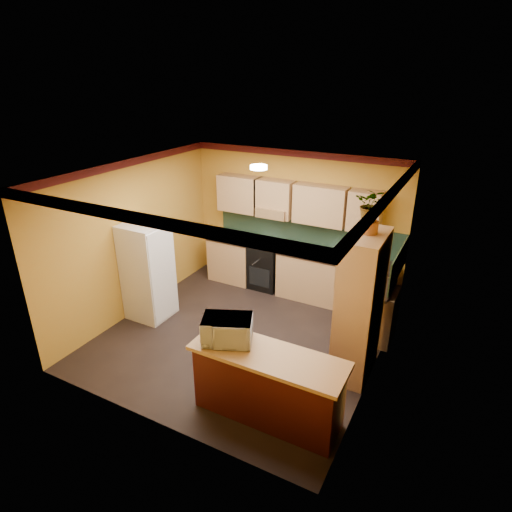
{
  "coord_description": "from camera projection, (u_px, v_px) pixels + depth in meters",
  "views": [
    {
      "loc": [
        2.96,
        -5.09,
        3.98
      ],
      "look_at": [
        0.03,
        0.45,
        1.27
      ],
      "focal_mm": 30.0,
      "sensor_mm": 36.0,
      "label": 1
    }
  ],
  "objects": [
    {
      "name": "fridge",
      "position": [
        148.0,
        271.0,
        7.29
      ],
      "size": [
        0.68,
        0.66,
        1.7
      ],
      "primitive_type": "cube",
      "color": "white",
      "rests_on": "ground"
    },
    {
      "name": "breakfast_bar",
      "position": [
        267.0,
        387.0,
        5.21
      ],
      "size": [
        1.8,
        0.55,
        0.88
      ],
      "primitive_type": "cube",
      "color": "#471410",
      "rests_on": "ground"
    },
    {
      "name": "bar_top",
      "position": [
        268.0,
        356.0,
        5.03
      ],
      "size": [
        1.9,
        0.65,
        0.05
      ],
      "primitive_type": "cube",
      "color": "tan",
      "rests_on": "breakfast_bar"
    },
    {
      "name": "room_shell",
      "position": [
        250.0,
        210.0,
        6.37
      ],
      "size": [
        4.24,
        4.24,
        2.72
      ],
      "color": "black",
      "rests_on": "ground"
    },
    {
      "name": "microwave",
      "position": [
        227.0,
        330.0,
        5.19
      ],
      "size": [
        0.71,
        0.61,
        0.33
      ],
      "primitive_type": "imported",
      "rotation": [
        0.0,
        0.0,
        0.41
      ],
      "color": "white",
      "rests_on": "bar_top"
    },
    {
      "name": "countertop_right",
      "position": [
        372.0,
        287.0,
        6.65
      ],
      "size": [
        0.62,
        0.8,
        0.04
      ],
      "primitive_type": "cube",
      "color": "black",
      "rests_on": "base_cabinets_right"
    },
    {
      "name": "base_cabinets_right",
      "position": [
        369.0,
        313.0,
        6.83
      ],
      "size": [
        0.6,
        0.8,
        0.88
      ],
      "primitive_type": "cube",
      "color": "tan",
      "rests_on": "ground"
    },
    {
      "name": "fern_pot",
      "position": [
        369.0,
        227.0,
        5.38
      ],
      "size": [
        0.22,
        0.22,
        0.16
      ],
      "primitive_type": "cylinder",
      "color": "#955424",
      "rests_on": "pantry"
    },
    {
      "name": "sink",
      "position": [
        336.0,
        256.0,
        7.66
      ],
      "size": [
        0.48,
        0.4,
        0.03
      ],
      "primitive_type": "cube",
      "color": "silver",
      "rests_on": "countertop_back"
    },
    {
      "name": "fern",
      "position": [
        372.0,
        205.0,
        5.26
      ],
      "size": [
        0.39,
        0.34,
        0.43
      ],
      "primitive_type": "imported",
      "rotation": [
        0.0,
        0.0,
        -0.01
      ],
      "color": "tan",
      "rests_on": "fern_pot"
    },
    {
      "name": "base_cabinets_back",
      "position": [
        295.0,
        272.0,
        8.19
      ],
      "size": [
        3.65,
        0.6,
        0.88
      ],
      "primitive_type": "cube",
      "color": "tan",
      "rests_on": "ground"
    },
    {
      "name": "kettle",
      "position": [
        270.0,
        241.0,
        8.15
      ],
      "size": [
        0.22,
        0.22,
        0.18
      ],
      "primitive_type": null,
      "rotation": [
        0.0,
        0.0,
        0.35
      ],
      "color": "red",
      "rests_on": "stove"
    },
    {
      "name": "stove",
      "position": [
        266.0,
        265.0,
        8.45
      ],
      "size": [
        0.58,
        0.58,
        0.91
      ],
      "primitive_type": "cube",
      "color": "black",
      "rests_on": "ground"
    },
    {
      "name": "countertop_back",
      "position": [
        296.0,
        250.0,
        8.01
      ],
      "size": [
        3.65,
        0.62,
        0.04
      ],
      "primitive_type": "cube",
      "color": "black",
      "rests_on": "base_cabinets_back"
    },
    {
      "name": "pantry",
      "position": [
        360.0,
        307.0,
        5.79
      ],
      "size": [
        0.48,
        0.9,
        2.1
      ],
      "primitive_type": "cube",
      "color": "tan",
      "rests_on": "ground"
    }
  ]
}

